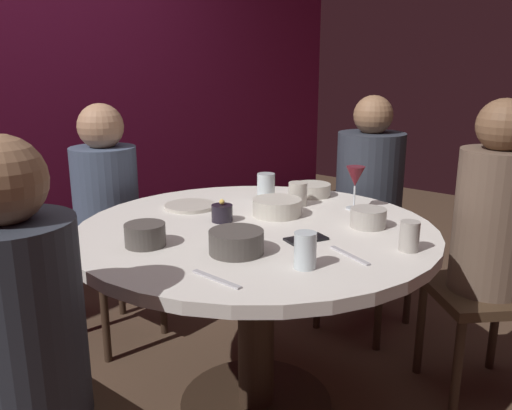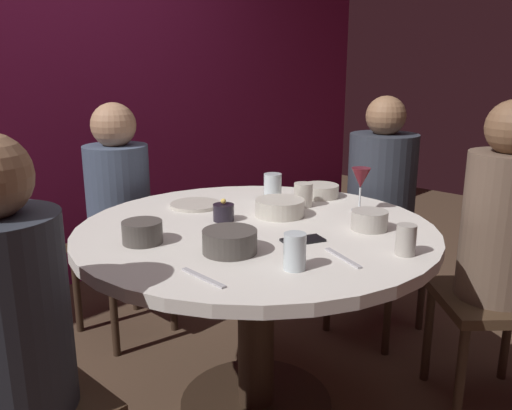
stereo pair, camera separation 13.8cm
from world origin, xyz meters
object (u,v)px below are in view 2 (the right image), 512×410
Objects in this scene: cup_by_left_diner at (406,240)px; dinner_plate at (195,205)px; wine_glass at (361,180)px; bowl_sauce_side at (370,220)px; cell_phone at (303,240)px; seated_diner_back at (118,195)px; seated_diner_front_right at (501,228)px; dining_table at (256,267)px; bowl_salad_center at (142,232)px; bowl_small_white at (230,241)px; candle_holder at (224,212)px; cup_by_right_diner at (295,251)px; bowl_serving_large at (320,191)px; bowl_rice_portion at (280,207)px; seated_diner_left at (6,315)px; seated_diner_right at (381,192)px; cup_near_candle at (303,195)px; cup_center_front at (273,187)px.

dinner_plate is at bearing 94.81° from cup_by_left_diner.
wine_glass is 1.36× the size of bowl_sauce_side.
bowl_sauce_side is (0.27, -0.09, 0.03)m from cell_phone.
seated_diner_back is 8.25× the size of cell_phone.
seated_diner_front_right is 0.77m from cell_phone.
bowl_salad_center is at bearing 159.36° from dining_table.
bowl_small_white is (-0.28, -0.50, 0.03)m from dinner_plate.
candle_holder is 0.80× the size of cup_by_right_diner.
bowl_salad_center and bowl_small_white have the same top height.
bowl_rice_portion is (-0.35, -0.06, 0.00)m from bowl_serving_large.
seated_diner_left is at bearing 151.78° from cup_by_left_diner.
candle_holder is 0.69m from cup_by_left_diner.
seated_diner_front_right is at bearing -29.77° from bowl_small_white.
seated_diner_right is 0.55m from cup_near_candle.
bowl_serving_large is at bearing 16.16° from bowl_small_white.
candle_holder is at bearing 9.03° from seated_diner_left.
wine_glass is 0.26m from bowl_sauce_side.
cell_phone reaches higher than dining_table.
cell_phone is at bearing -14.49° from seated_diner_left.
cup_by_right_diner is at bearing -162.80° from wine_glass.
dining_table is at bearing 26.73° from bowl_small_white.
cup_near_candle is (0.35, 0.28, 0.04)m from cell_phone.
seated_diner_back is at bearing 90.00° from dining_table.
seated_diner_front_right is 1.03m from bowl_small_white.
seated_diner_right is 0.50m from wine_glass.
cup_by_left_diner is at bearing -54.21° from bowl_salad_center.
bowl_small_white is (-0.26, -0.13, 0.20)m from dining_table.
seated_diner_back reaches higher than cup_near_candle.
cup_near_candle is (0.34, -0.86, 0.09)m from seated_diner_back.
dining_table is at bearing -20.64° from bowl_salad_center.
bowl_salad_center is at bearing 16.09° from seated_diner_left.
seated_diner_left reaches higher than cup_by_right_diner.
cup_center_front is (-0.10, 0.37, -0.07)m from wine_glass.
seated_diner_front_right is at bearing 69.85° from seated_diner_right.
seated_diner_back is 5.54× the size of dinner_plate.
wine_glass is 0.84× the size of dinner_plate.
seated_diner_back reaches higher than bowl_small_white.
candle_holder is at bearing -104.30° from dinner_plate.
bowl_salad_center reaches higher than cell_phone.
seated_diner_back is 11.85× the size of cup_near_candle.
cup_near_candle reaches higher than bowl_salad_center.
cell_phone is 1.06× the size of bowl_salad_center.
candle_holder is 0.88× the size of cup_near_candle.
dining_table is at bearing -169.63° from bowl_serving_large.
cup_by_left_diner reaches higher than bowl_salad_center.
cell_phone is (-0.66, 0.41, 0.02)m from seated_diner_front_right.
bowl_serving_large is (1.41, 0.09, 0.05)m from seated_diner_left.
seated_diner_front_right is 0.91m from cup_center_front.
cup_near_candle reaches higher than bowl_rice_portion.
cup_by_right_diner is at bearing 152.04° from cup_by_left_diner.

